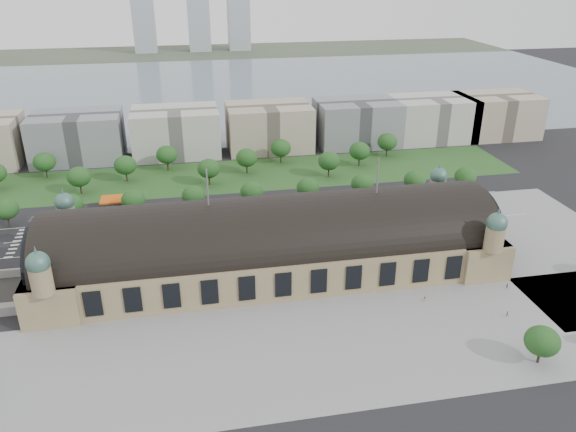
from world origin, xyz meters
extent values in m
plane|color=black|center=(0.00, 0.00, 0.00)|extent=(900.00, 900.00, 0.00)
cube|color=#9A8660|center=(0.00, 0.00, 6.00)|extent=(150.00, 40.00, 12.00)
cube|color=#9A8660|center=(-67.00, 0.00, 6.00)|extent=(16.00, 43.00, 12.00)
cube|color=#9A8660|center=(67.00, 0.00, 6.00)|extent=(16.00, 43.00, 12.00)
cylinder|color=black|center=(0.00, 0.00, 12.00)|extent=(144.00, 37.60, 37.60)
cylinder|color=black|center=(-73.00, 0.00, 14.00)|extent=(1.20, 32.00, 32.00)
cylinder|color=black|center=(73.00, 0.00, 14.00)|extent=(1.20, 32.00, 32.00)
cylinder|color=#9A8660|center=(-67.00, 21.00, 16.00)|extent=(6.00, 6.00, 8.00)
sphere|color=#40675B|center=(-67.00, 21.00, 21.50)|extent=(6.40, 6.40, 6.40)
cone|color=#40675B|center=(-67.00, 21.00, 25.50)|extent=(1.00, 1.00, 2.50)
cylinder|color=#9A8660|center=(67.00, 21.00, 16.00)|extent=(6.00, 6.00, 8.00)
sphere|color=#40675B|center=(67.00, 21.00, 21.50)|extent=(6.40, 6.40, 6.40)
cone|color=#40675B|center=(67.00, 21.00, 25.50)|extent=(1.00, 1.00, 2.50)
cylinder|color=#9A8660|center=(-67.00, -21.00, 16.00)|extent=(6.00, 6.00, 8.00)
sphere|color=#40675B|center=(-67.00, -21.00, 21.50)|extent=(6.40, 6.40, 6.40)
cone|color=#40675B|center=(-67.00, -21.00, 25.50)|extent=(1.00, 1.00, 2.50)
cylinder|color=#9A8660|center=(67.00, -21.00, 16.00)|extent=(6.00, 6.00, 8.00)
sphere|color=#40675B|center=(67.00, -21.00, 21.50)|extent=(6.40, 6.40, 6.40)
cone|color=#40675B|center=(67.00, -21.00, 25.50)|extent=(1.00, 1.00, 2.50)
cylinder|color=#59595B|center=(-20.00, 0.00, 31.50)|extent=(0.50, 0.50, 12.00)
cylinder|color=#59595B|center=(35.00, 0.00, 31.50)|extent=(0.50, 0.50, 12.00)
cube|color=gray|center=(10.00, -44.00, 0.00)|extent=(190.00, 48.00, 0.12)
cube|color=gray|center=(103.00, 0.00, 0.00)|extent=(56.00, 100.00, 0.12)
cube|color=black|center=(-20.00, 38.00, 0.00)|extent=(260.00, 26.00, 0.10)
cube|color=#285321|center=(-15.00, 93.00, 0.00)|extent=(300.00, 45.00, 0.10)
cube|color=#DF560D|center=(-55.00, 62.00, 4.70)|extent=(14.00, 9.00, 0.70)
cube|color=#59595B|center=(-53.00, 68.00, 1.60)|extent=(7.00, 5.00, 3.20)
cylinder|color=#59595B|center=(-60.50, 65.20, 2.20)|extent=(0.50, 0.50, 4.40)
cylinder|color=#59595B|center=(-49.50, 65.20, 2.20)|extent=(0.50, 0.50, 4.40)
cylinder|color=#59595B|center=(-60.50, 58.80, 2.20)|extent=(0.50, 0.50, 4.40)
cylinder|color=#59595B|center=(-49.50, 58.80, 2.20)|extent=(0.50, 0.50, 4.40)
cube|color=slate|center=(0.00, 298.00, 0.00)|extent=(700.00, 320.00, 0.08)
cube|color=#44513D|center=(0.00, 498.00, 0.00)|extent=(700.00, 120.00, 0.14)
cube|color=#9EA8B2|center=(-60.00, 508.00, 40.00)|extent=(24.00, 24.00, 80.00)
cube|color=#9EA8B2|center=(0.00, 508.00, 42.50)|extent=(24.00, 24.00, 85.00)
cube|color=#9EA8B2|center=(45.00, 508.00, 37.50)|extent=(24.00, 24.00, 75.00)
cube|color=gray|center=(-80.00, 133.00, 12.00)|extent=(45.00, 32.00, 24.00)
cube|color=#B6B4AC|center=(-30.00, 133.00, 12.00)|extent=(45.00, 32.00, 24.00)
cube|color=tan|center=(20.00, 133.00, 12.00)|extent=(45.00, 32.00, 24.00)
cube|color=gray|center=(70.00, 133.00, 12.00)|extent=(45.00, 32.00, 24.00)
cube|color=#B6B4AC|center=(115.00, 133.00, 12.00)|extent=(45.00, 32.00, 24.00)
cube|color=tan|center=(155.00, 133.00, 12.00)|extent=(45.00, 32.00, 24.00)
cylinder|color=#2D2116|center=(-96.00, 53.00, 2.16)|extent=(0.70, 0.70, 4.32)
ellipsoid|color=#214B1A|center=(-96.00, 53.00, 7.44)|extent=(9.60, 9.60, 8.16)
cylinder|color=#2D2116|center=(-72.00, 53.00, 2.16)|extent=(0.70, 0.70, 4.32)
ellipsoid|color=#214B1A|center=(-72.00, 53.00, 7.44)|extent=(9.60, 9.60, 8.16)
cylinder|color=#2D2116|center=(-48.00, 53.00, 2.16)|extent=(0.70, 0.70, 4.32)
ellipsoid|color=#214B1A|center=(-48.00, 53.00, 7.44)|extent=(9.60, 9.60, 8.16)
cylinder|color=#2D2116|center=(-24.00, 53.00, 2.16)|extent=(0.70, 0.70, 4.32)
ellipsoid|color=#214B1A|center=(-24.00, 53.00, 7.44)|extent=(9.60, 9.60, 8.16)
cylinder|color=#2D2116|center=(0.00, 53.00, 2.16)|extent=(0.70, 0.70, 4.32)
ellipsoid|color=#214B1A|center=(0.00, 53.00, 7.44)|extent=(9.60, 9.60, 8.16)
cylinder|color=#2D2116|center=(24.00, 53.00, 2.16)|extent=(0.70, 0.70, 4.32)
ellipsoid|color=#214B1A|center=(24.00, 53.00, 7.44)|extent=(9.60, 9.60, 8.16)
cylinder|color=#2D2116|center=(48.00, 53.00, 2.16)|extent=(0.70, 0.70, 4.32)
ellipsoid|color=#214B1A|center=(48.00, 53.00, 7.44)|extent=(9.60, 9.60, 8.16)
cylinder|color=#2D2116|center=(72.00, 53.00, 2.16)|extent=(0.70, 0.70, 4.32)
ellipsoid|color=#214B1A|center=(72.00, 53.00, 7.44)|extent=(9.60, 9.60, 8.16)
cylinder|color=#2D2116|center=(96.00, 53.00, 2.16)|extent=(0.70, 0.70, 4.32)
ellipsoid|color=#214B1A|center=(96.00, 53.00, 7.44)|extent=(9.60, 9.60, 8.16)
cylinder|color=#2D2116|center=(-92.00, 107.00, 2.34)|extent=(0.70, 0.70, 4.68)
ellipsoid|color=#214B1A|center=(-92.00, 107.00, 8.06)|extent=(10.40, 10.40, 8.84)
cylinder|color=#2D2116|center=(-73.00, 83.00, 2.34)|extent=(0.70, 0.70, 4.68)
ellipsoid|color=#214B1A|center=(-73.00, 83.00, 8.06)|extent=(10.40, 10.40, 8.84)
cylinder|color=#2D2116|center=(-54.00, 95.00, 2.34)|extent=(0.70, 0.70, 4.68)
ellipsoid|color=#214B1A|center=(-54.00, 95.00, 8.06)|extent=(10.40, 10.40, 8.84)
cylinder|color=#2D2116|center=(-35.00, 107.00, 2.34)|extent=(0.70, 0.70, 4.68)
ellipsoid|color=#214B1A|center=(-35.00, 107.00, 8.06)|extent=(10.40, 10.40, 8.84)
cylinder|color=#2D2116|center=(-16.00, 83.00, 2.34)|extent=(0.70, 0.70, 4.68)
ellipsoid|color=#214B1A|center=(-16.00, 83.00, 8.06)|extent=(10.40, 10.40, 8.84)
cylinder|color=#2D2116|center=(3.00, 95.00, 2.34)|extent=(0.70, 0.70, 4.68)
ellipsoid|color=#214B1A|center=(3.00, 95.00, 8.06)|extent=(10.40, 10.40, 8.84)
cylinder|color=#2D2116|center=(22.00, 107.00, 2.34)|extent=(0.70, 0.70, 4.68)
ellipsoid|color=#214B1A|center=(22.00, 107.00, 8.06)|extent=(10.40, 10.40, 8.84)
cylinder|color=#2D2116|center=(41.00, 83.00, 2.34)|extent=(0.70, 0.70, 4.68)
ellipsoid|color=#214B1A|center=(41.00, 83.00, 8.06)|extent=(10.40, 10.40, 8.84)
cylinder|color=#2D2116|center=(60.00, 95.00, 2.34)|extent=(0.70, 0.70, 4.68)
ellipsoid|color=#214B1A|center=(60.00, 95.00, 8.06)|extent=(10.40, 10.40, 8.84)
cylinder|color=#2D2116|center=(79.00, 107.00, 2.34)|extent=(0.70, 0.70, 4.68)
ellipsoid|color=#214B1A|center=(79.00, 107.00, 8.06)|extent=(10.40, 10.40, 8.84)
cylinder|color=#2D2116|center=(60.00, -60.00, 1.98)|extent=(0.70, 0.70, 3.96)
ellipsoid|color=#214B1A|center=(60.00, -60.00, 6.82)|extent=(9.00, 9.00, 7.65)
imported|color=#989BA0|center=(-79.84, 38.41, 0.81)|extent=(4.96, 1.77, 1.63)
imported|color=black|center=(-55.29, 32.59, 0.66)|extent=(4.95, 2.71, 1.31)
imported|color=maroon|center=(-19.53, 44.74, 0.71)|extent=(5.07, 2.48, 1.42)
imported|color=#1B1B4C|center=(1.22, 31.49, 0.76)|extent=(4.49, 1.91, 1.51)
imported|color=#515558|center=(29.78, 41.73, 0.74)|extent=(4.58, 1.89, 1.48)
imported|color=black|center=(-57.89, 21.00, 0.71)|extent=(4.55, 2.95, 1.42)
imported|color=maroon|center=(-48.72, 21.00, 0.83)|extent=(6.54, 5.05, 1.65)
imported|color=#182643|center=(-38.40, 21.00, 0.76)|extent=(5.37, 4.94, 1.51)
imported|color=#55565C|center=(-45.98, 21.00, 0.75)|extent=(4.56, 4.12, 1.50)
imported|color=silver|center=(-34.22, 25.00, 0.83)|extent=(5.07, 4.40, 1.65)
imported|color=gray|center=(-52.30, 25.00, 0.65)|extent=(5.07, 4.34, 1.29)
imported|color=black|center=(-42.63, 25.00, 0.66)|extent=(4.70, 4.24, 1.31)
imported|color=#BF4C1E|center=(6.73, 32.00, 1.65)|extent=(12.03, 3.63, 3.30)
imported|color=beige|center=(-4.93, 29.96, 1.63)|extent=(11.81, 3.25, 3.26)
imported|color=#BAB3AD|center=(17.19, 29.16, 1.88)|extent=(13.76, 4.48, 3.77)
imported|color=gray|center=(42.67, -27.54, 0.82)|extent=(0.90, 0.68, 1.64)
imported|color=gray|center=(63.29, -39.56, 0.85)|extent=(0.66, 0.74, 1.71)
imported|color=gray|center=(71.53, -25.33, 0.82)|extent=(0.85, 0.91, 1.64)
camera|label=1|loc=(-25.67, -162.46, 95.55)|focal=35.00mm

